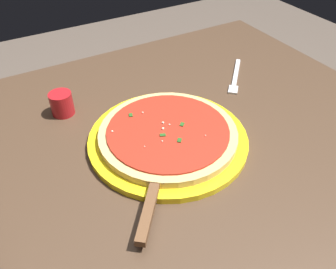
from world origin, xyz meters
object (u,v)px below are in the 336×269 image
(serving_plate, at_px, (168,139))
(pizza, at_px, (168,133))
(pizza_server, at_px, (153,193))
(fork, at_px, (235,78))
(cup_small_sauce, at_px, (62,104))

(serving_plate, bearing_deg, pizza, -42.16)
(pizza, bearing_deg, pizza_server, 50.81)
(fork, bearing_deg, pizza_server, 33.65)
(cup_small_sauce, bearing_deg, serving_plate, 127.60)
(serving_plate, distance_m, cup_small_sauce, 0.27)
(cup_small_sauce, xyz_separation_m, fork, (-0.46, 0.08, -0.03))
(cup_small_sauce, distance_m, fork, 0.47)
(pizza_server, height_order, fork, pizza_server)
(pizza_server, bearing_deg, cup_small_sauce, -79.74)
(pizza, distance_m, pizza_server, 0.16)
(serving_plate, relative_size, cup_small_sauce, 6.18)
(pizza_server, bearing_deg, fork, -146.35)
(pizza, height_order, pizza_server, pizza)
(serving_plate, relative_size, fork, 2.33)
(pizza_server, xyz_separation_m, cup_small_sauce, (0.06, -0.34, 0.01))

